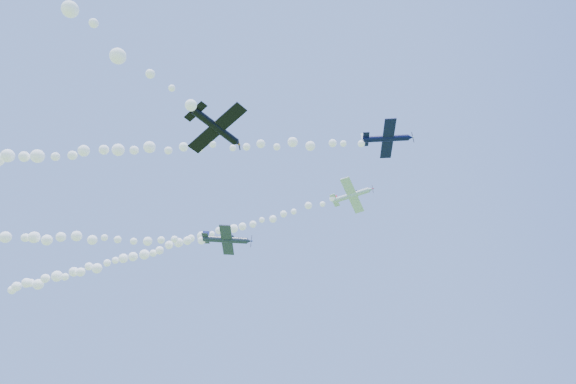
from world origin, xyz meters
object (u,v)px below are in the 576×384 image
(plane_white, at_px, (352,195))
(plane_navy, at_px, (388,138))
(plane_grey, at_px, (227,240))
(plane_black, at_px, (217,128))

(plane_white, bearing_deg, plane_navy, -48.29)
(plane_navy, relative_size, plane_grey, 0.94)
(plane_grey, relative_size, plane_black, 1.19)
(plane_navy, xyz_separation_m, plane_grey, (-26.63, 7.11, -7.40))
(plane_white, distance_m, plane_black, 33.30)
(plane_white, relative_size, plane_black, 1.06)
(plane_white, xyz_separation_m, plane_navy, (7.06, -10.32, 0.53))
(plane_navy, relative_size, plane_black, 1.12)
(plane_grey, height_order, plane_black, plane_grey)
(plane_white, xyz_separation_m, plane_grey, (-19.56, -3.22, -6.86))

